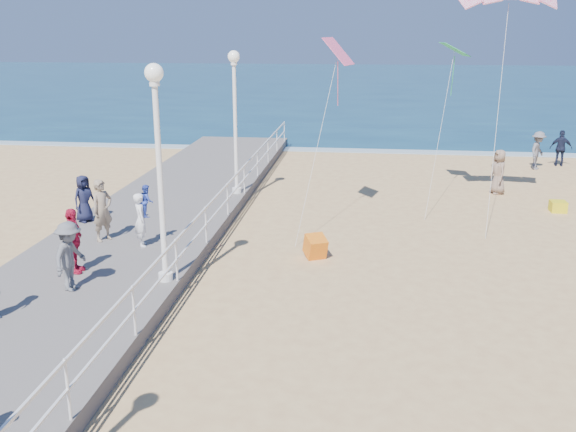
# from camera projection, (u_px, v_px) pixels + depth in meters

# --- Properties ---
(ground) EXTENTS (160.00, 160.00, 0.00)m
(ground) POSITION_uv_depth(u_px,v_px,m) (380.00, 305.00, 15.59)
(ground) COLOR tan
(ground) RESTS_ON ground
(ocean) EXTENTS (160.00, 90.00, 0.05)m
(ocean) POSITION_uv_depth(u_px,v_px,m) (372.00, 84.00, 77.50)
(ocean) COLOR #0D3751
(ocean) RESTS_ON ground
(surf_line) EXTENTS (160.00, 1.20, 0.04)m
(surf_line) POSITION_uv_depth(u_px,v_px,m) (375.00, 151.00, 35.11)
(surf_line) COLOR silver
(surf_line) RESTS_ON ground
(boardwalk) EXTENTS (5.00, 44.00, 0.40)m
(boardwalk) POSITION_uv_depth(u_px,v_px,m) (85.00, 283.00, 16.41)
(boardwalk) COLOR slate
(boardwalk) RESTS_ON ground
(railing) EXTENTS (0.05, 42.00, 0.55)m
(railing) POSITION_uv_depth(u_px,v_px,m) (176.00, 249.00, 15.83)
(railing) COLOR white
(railing) RESTS_ON boardwalk
(lamp_post_mid) EXTENTS (0.44, 0.44, 5.32)m
(lamp_post_mid) POSITION_uv_depth(u_px,v_px,m) (158.00, 152.00, 15.19)
(lamp_post_mid) COLOR white
(lamp_post_mid) RESTS_ON boardwalk
(lamp_post_far) EXTENTS (0.44, 0.44, 5.32)m
(lamp_post_far) POSITION_uv_depth(u_px,v_px,m) (235.00, 108.00, 23.76)
(lamp_post_far) COLOR white
(lamp_post_far) RESTS_ON boardwalk
(woman_holding_toddler) EXTENTS (0.58, 0.68, 1.57)m
(woman_holding_toddler) POSITION_uv_depth(u_px,v_px,m) (141.00, 220.00, 18.44)
(woman_holding_toddler) COLOR white
(woman_holding_toddler) RESTS_ON boardwalk
(toddler_held) EXTENTS (0.51, 0.56, 0.94)m
(toddler_held) POSITION_uv_depth(u_px,v_px,m) (147.00, 201.00, 18.42)
(toddler_held) COLOR #314ABB
(toddler_held) RESTS_ON boardwalk
(spectator_2) EXTENTS (0.77, 1.17, 1.71)m
(spectator_2) POSITION_uv_depth(u_px,v_px,m) (70.00, 256.00, 15.29)
(spectator_2) COLOR #5C5D61
(spectator_2) RESTS_ON boardwalk
(spectator_3) EXTENTS (0.47, 1.02, 1.71)m
(spectator_3) POSITION_uv_depth(u_px,v_px,m) (73.00, 241.00, 16.37)
(spectator_3) COLOR #BE173B
(spectator_3) RESTS_ON boardwalk
(spectator_4) EXTENTS (0.82, 0.90, 1.54)m
(spectator_4) POSITION_uv_depth(u_px,v_px,m) (84.00, 199.00, 20.81)
(spectator_4) COLOR #181A34
(spectator_4) RESTS_ON boardwalk
(spectator_6) EXTENTS (0.73, 0.81, 1.85)m
(spectator_6) POSITION_uv_depth(u_px,v_px,m) (102.00, 210.00, 18.90)
(spectator_6) COLOR gray
(spectator_6) RESTS_ON boardwalk
(beach_walker_a) EXTENTS (1.19, 1.36, 1.82)m
(beach_walker_a) POSITION_uv_depth(u_px,v_px,m) (538.00, 151.00, 30.44)
(beach_walker_a) COLOR slate
(beach_walker_a) RESTS_ON ground
(beach_walker_b) EXTENTS (1.09, 0.59, 1.76)m
(beach_walker_b) POSITION_uv_depth(u_px,v_px,m) (561.00, 148.00, 31.21)
(beach_walker_b) COLOR #181E36
(beach_walker_b) RESTS_ON ground
(beach_walker_c) EXTENTS (0.79, 1.00, 1.81)m
(beach_walker_c) POSITION_uv_depth(u_px,v_px,m) (499.00, 172.00, 25.94)
(beach_walker_c) COLOR #876F5D
(beach_walker_c) RESTS_ON ground
(box_kite) EXTENTS (0.81, 0.88, 0.74)m
(box_kite) POSITION_uv_depth(u_px,v_px,m) (315.00, 249.00, 18.71)
(box_kite) COLOR #EC3E0D
(box_kite) RESTS_ON ground
(beach_chair_left) EXTENTS (0.55, 0.55, 0.40)m
(beach_chair_left) POSITION_uv_depth(u_px,v_px,m) (558.00, 206.00, 23.53)
(beach_chair_left) COLOR yellow
(beach_chair_left) RESTS_ON ground
(kite_diamond_pink) EXTENTS (1.05, 1.32, 0.87)m
(kite_diamond_pink) POSITION_uv_depth(u_px,v_px,m) (338.00, 51.00, 20.71)
(kite_diamond_pink) COLOR #FF5D8F
(kite_diamond_green) EXTENTS (1.12, 1.22, 0.52)m
(kite_diamond_green) POSITION_uv_depth(u_px,v_px,m) (455.00, 49.00, 24.26)
(kite_diamond_green) COLOR #25AF5C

